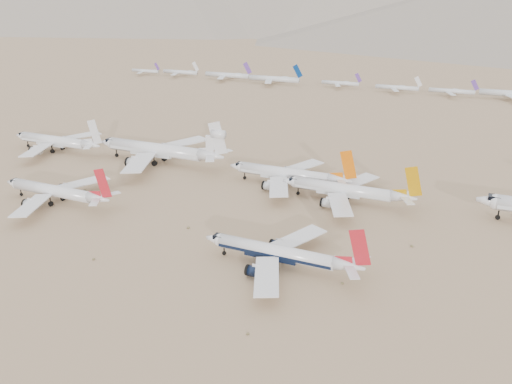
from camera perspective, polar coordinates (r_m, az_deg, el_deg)
ground at (r=140.46m, az=-0.12°, el=-8.65°), size 7000.00×7000.00×0.00m
main_airliner at (r=138.58m, az=2.96°, el=-7.03°), size 45.46×44.41×16.04m
second_airliner at (r=194.69m, az=-21.76°, el=0.02°), size 46.88×45.82×16.62m
row2_gold_tail at (r=184.77m, az=10.41°, el=0.18°), size 48.22×47.16×17.17m
row2_orange_tail at (r=198.44m, az=3.83°, el=2.04°), size 49.98×48.89×17.83m
row2_white_trijet at (r=229.20m, az=-10.73°, el=4.74°), size 63.49×62.05×22.50m
row2_white_twin at (r=262.91m, az=-21.77°, el=5.39°), size 51.47×50.37×18.39m
distant_storage_row at (r=422.42m, az=18.51°, el=11.18°), size 560.81×53.06×16.15m
desert_scrub at (r=125.45m, az=-10.00°, el=-12.86°), size 247.37×121.67×0.63m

